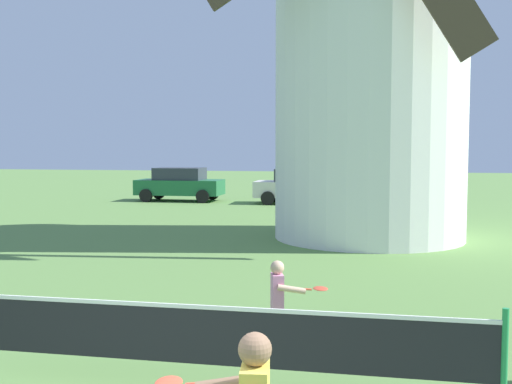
{
  "coord_description": "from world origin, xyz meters",
  "views": [
    {
      "loc": [
        1.94,
        -3.23,
        2.53
      ],
      "look_at": [
        0.45,
        4.44,
        1.95
      ],
      "focal_mm": 43.1,
      "sensor_mm": 36.0,
      "label": 1
    }
  ],
  "objects_px": {
    "player_far": "(279,300)",
    "parked_car_green": "(180,184)",
    "windmill": "(371,11)",
    "parked_car_cream": "(303,186)",
    "tennis_net": "(217,337)"
  },
  "relations": [
    {
      "from": "player_far",
      "to": "parked_car_cream",
      "type": "height_order",
      "value": "parked_car_cream"
    },
    {
      "from": "windmill",
      "to": "parked_car_green",
      "type": "distance_m",
      "value": 14.58
    },
    {
      "from": "tennis_net",
      "to": "player_far",
      "type": "height_order",
      "value": "player_far"
    },
    {
      "from": "windmill",
      "to": "player_far",
      "type": "xyz_separation_m",
      "value": [
        -0.97,
        -9.87,
        -5.57
      ]
    },
    {
      "from": "tennis_net",
      "to": "parked_car_green",
      "type": "height_order",
      "value": "parked_car_green"
    },
    {
      "from": "player_far",
      "to": "parked_car_green",
      "type": "relative_size",
      "value": 0.29
    },
    {
      "from": "parked_car_green",
      "to": "windmill",
      "type": "bearing_deg",
      "value": -49.34
    },
    {
      "from": "windmill",
      "to": "parked_car_green",
      "type": "height_order",
      "value": "windmill"
    },
    {
      "from": "tennis_net",
      "to": "parked_car_green",
      "type": "distance_m",
      "value": 23.08
    },
    {
      "from": "parked_car_green",
      "to": "parked_car_cream",
      "type": "height_order",
      "value": "same"
    },
    {
      "from": "player_far",
      "to": "parked_car_cream",
      "type": "bearing_deg",
      "value": 95.86
    },
    {
      "from": "windmill",
      "to": "parked_car_green",
      "type": "xyz_separation_m",
      "value": [
        -8.82,
        10.27,
        -5.41
      ]
    },
    {
      "from": "tennis_net",
      "to": "player_far",
      "type": "distance_m",
      "value": 1.72
    },
    {
      "from": "windmill",
      "to": "player_far",
      "type": "distance_m",
      "value": 11.38
    },
    {
      "from": "player_far",
      "to": "parked_car_green",
      "type": "xyz_separation_m",
      "value": [
        -7.86,
        20.15,
        0.16
      ]
    }
  ]
}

